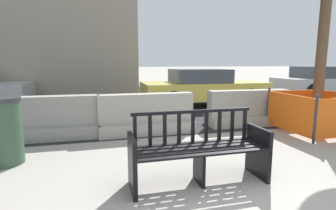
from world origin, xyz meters
name	(u,v)px	position (x,y,z in m)	size (l,w,h in m)	color
ground_plane	(247,204)	(0.00, 0.00, 0.00)	(200.00, 200.00, 0.00)	gray
street_asphalt	(135,98)	(0.00, 8.70, 0.00)	(120.00, 12.00, 0.01)	black
street_bench	(199,152)	(-0.30, 0.63, 0.40)	(1.69, 0.53, 0.88)	black
jersey_barrier_centre	(146,117)	(-0.51, 3.13, 0.34)	(2.01, 0.71, 0.84)	#9E998E
jersey_barrier_left	(48,121)	(-2.46, 3.21, 0.34)	(2.01, 0.70, 0.84)	gray
jersey_barrier_right	(248,111)	(2.00, 3.24, 0.34)	(2.02, 0.75, 0.84)	#9E998E
construction_fence	(316,111)	(3.03, 2.26, 0.45)	(1.43, 1.43, 0.91)	#2D2D33
car_taxi_near	(203,87)	(2.03, 6.21, 0.64)	(4.26, 1.91, 1.27)	#DBC64C
car_sedan_far	(325,81)	(8.47, 7.42, 0.67)	(4.71, 1.87, 1.32)	silver
trash_bin	(3,131)	(-2.83, 1.93, 0.50)	(0.53, 0.53, 0.99)	#334C38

